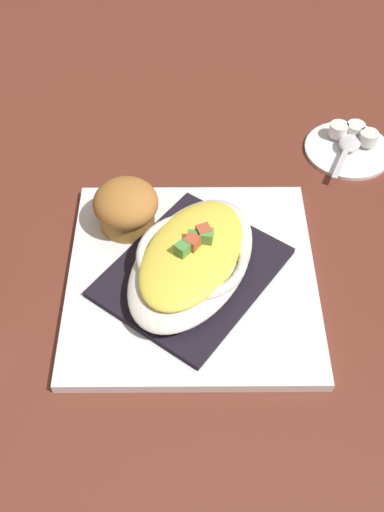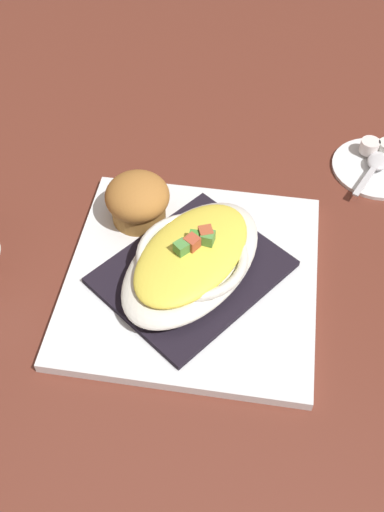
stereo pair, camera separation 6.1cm
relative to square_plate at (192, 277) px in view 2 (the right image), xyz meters
name	(u,v)px [view 2 (the right image)]	position (x,y,z in m)	size (l,w,h in m)	color
ground_plane	(192,281)	(0.00, 0.00, -0.01)	(2.60, 2.60, 0.00)	brown
square_plate	(192,277)	(0.00, 0.00, 0.00)	(0.26, 0.26, 0.01)	white
folded_napkin	(192,272)	(0.00, 0.00, 0.01)	(0.18, 0.15, 0.01)	black
gratin_dish	(192,258)	(0.00, 0.00, 0.03)	(0.17, 0.22, 0.05)	silver
muffin	(138,200)	(-0.08, 0.06, 0.03)	(0.07, 0.07, 0.06)	#A87232
creamer_saucer	(377,166)	(0.18, 0.23, 0.00)	(0.11, 0.11, 0.01)	white
spoon	(378,162)	(0.18, 0.23, 0.01)	(0.05, 0.09, 0.01)	silver
creamer_cup_2	(370,146)	(0.17, 0.25, 0.01)	(0.02, 0.02, 0.02)	white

